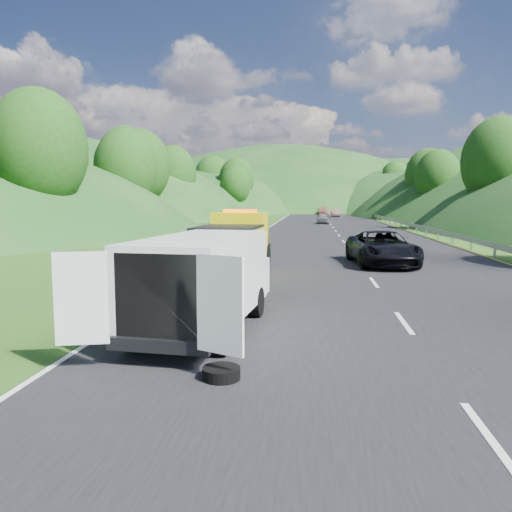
# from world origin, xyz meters

# --- Properties ---
(ground) EXTENTS (320.00, 320.00, 0.00)m
(ground) POSITION_xyz_m (0.00, 0.00, 0.00)
(ground) COLOR #38661E
(ground) RESTS_ON ground
(road_surface) EXTENTS (14.00, 200.00, 0.02)m
(road_surface) POSITION_xyz_m (3.00, 40.00, 0.01)
(road_surface) COLOR black
(road_surface) RESTS_ON ground
(guardrail) EXTENTS (0.06, 140.00, 1.52)m
(guardrail) POSITION_xyz_m (10.30, 52.50, 0.00)
(guardrail) COLOR gray
(guardrail) RESTS_ON ground
(tree_line_left) EXTENTS (14.00, 140.00, 14.00)m
(tree_line_left) POSITION_xyz_m (-19.00, 60.00, 0.00)
(tree_line_left) COLOR #275719
(tree_line_left) RESTS_ON ground
(tree_line_right) EXTENTS (14.00, 140.00, 14.00)m
(tree_line_right) POSITION_xyz_m (23.00, 60.00, 0.00)
(tree_line_right) COLOR #275719
(tree_line_right) RESTS_ON ground
(hills_backdrop) EXTENTS (201.00, 288.60, 44.00)m
(hills_backdrop) POSITION_xyz_m (6.50, 134.70, 0.00)
(hills_backdrop) COLOR #2D5B23
(hills_backdrop) RESTS_ON ground
(tow_truck) EXTENTS (2.55, 6.16, 2.60)m
(tow_truck) POSITION_xyz_m (-2.40, 5.88, 1.27)
(tow_truck) COLOR black
(tow_truck) RESTS_ON ground
(white_van) EXTENTS (3.38, 6.41, 2.20)m
(white_van) POSITION_xyz_m (-1.70, -3.19, 1.24)
(white_van) COLOR black
(white_van) RESTS_ON ground
(woman) EXTENTS (0.50, 0.65, 1.65)m
(woman) POSITION_xyz_m (-2.64, 1.78, 0.00)
(woman) COLOR white
(woman) RESTS_ON ground
(child) EXTENTS (0.58, 0.56, 0.95)m
(child) POSITION_xyz_m (-1.74, -1.12, 0.00)
(child) COLOR tan
(child) RESTS_ON ground
(worker) EXTENTS (1.17, 0.91, 1.60)m
(worker) POSITION_xyz_m (-1.29, -4.62, 0.00)
(worker) COLOR black
(worker) RESTS_ON ground
(suitcase) EXTENTS (0.40, 0.32, 0.57)m
(suitcase) POSITION_xyz_m (-3.91, 0.23, 0.28)
(suitcase) COLOR #5D5F47
(suitcase) RESTS_ON ground
(spare_tire) EXTENTS (0.65, 0.65, 0.20)m
(spare_tire) POSITION_xyz_m (-0.75, -6.28, 0.00)
(spare_tire) COLOR black
(spare_tire) RESTS_ON ground
(passing_suv) EXTENTS (3.13, 5.85, 1.56)m
(passing_suv) POSITION_xyz_m (3.97, 9.17, 0.00)
(passing_suv) COLOR black
(passing_suv) RESTS_ON ground
(dist_car_a) EXTENTS (1.51, 3.76, 1.28)m
(dist_car_a) POSITION_xyz_m (2.07, 48.95, 0.00)
(dist_car_a) COLOR #55555A
(dist_car_a) RESTS_ON ground
(dist_car_b) EXTENTS (1.48, 4.23, 1.39)m
(dist_car_b) POSITION_xyz_m (4.90, 75.72, 0.00)
(dist_car_b) COLOR brown
(dist_car_b) RESTS_ON ground
(dist_car_c) EXTENTS (2.15, 5.29, 1.54)m
(dist_car_c) POSITION_xyz_m (3.01, 87.99, 0.00)
(dist_car_c) COLOR #9C614E
(dist_car_c) RESTS_ON ground
(dist_car_d) EXTENTS (1.51, 3.76, 1.28)m
(dist_car_d) POSITION_xyz_m (3.78, 109.73, 0.00)
(dist_car_d) COLOR #456B49
(dist_car_d) RESTS_ON ground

